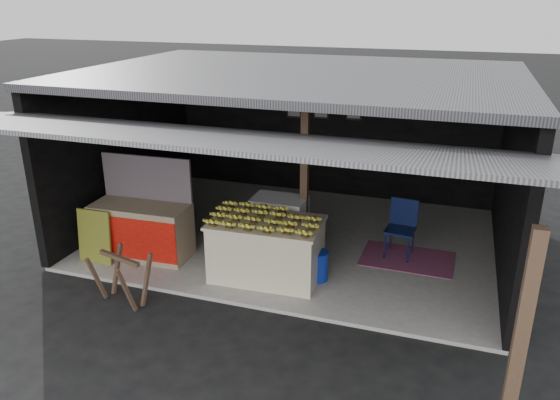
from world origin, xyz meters
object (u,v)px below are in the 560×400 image
(banana_table, at_px, (266,249))
(water_barrel, at_px, (318,267))
(plastic_chair, at_px, (402,223))
(neighbor_stall, at_px, (142,227))
(white_crate, at_px, (279,225))
(sawhorse, at_px, (121,274))

(banana_table, height_order, water_barrel, banana_table)
(water_barrel, distance_m, plastic_chair, 1.73)
(neighbor_stall, bearing_deg, white_crate, 19.04)
(banana_table, xyz_separation_m, plastic_chair, (1.88, 1.45, 0.10))
(water_barrel, bearing_deg, neighbor_stall, -178.25)
(sawhorse, bearing_deg, banana_table, 51.80)
(neighbor_stall, xyz_separation_m, sawhorse, (0.50, -1.37, -0.08))
(sawhorse, bearing_deg, neighbor_stall, 124.75)
(plastic_chair, bearing_deg, neighbor_stall, -154.83)
(neighbor_stall, height_order, sawhorse, neighbor_stall)
(banana_table, height_order, sawhorse, banana_table)
(water_barrel, bearing_deg, white_crate, 140.15)
(plastic_chair, bearing_deg, sawhorse, -136.18)
(white_crate, distance_m, sawhorse, 2.74)
(white_crate, relative_size, plastic_chair, 1.01)
(banana_table, bearing_deg, sawhorse, -145.29)
(water_barrel, bearing_deg, banana_table, -169.11)
(neighbor_stall, distance_m, sawhorse, 1.46)
(banana_table, xyz_separation_m, water_barrel, (0.79, 0.15, -0.25))
(neighbor_stall, xyz_separation_m, plastic_chair, (4.11, 1.39, 0.08))
(white_crate, xyz_separation_m, sawhorse, (-1.64, -2.20, -0.08))
(banana_table, bearing_deg, water_barrel, 8.60)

